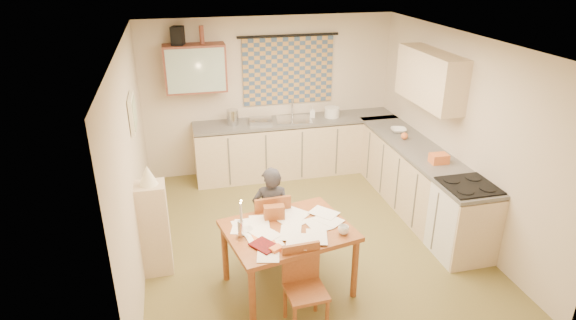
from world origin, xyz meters
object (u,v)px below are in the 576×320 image
object	(u,v)px
counter_back	(297,147)
stove	(463,220)
counter_right	(417,180)
dining_table	(288,258)
shelf_stand	(155,229)
person	(271,215)
chair_far	(270,239)

from	to	relation	value
counter_back	stove	xyz separation A→B (m)	(1.31, -2.75, 0.02)
counter_right	dining_table	xyz separation A→B (m)	(-2.16, -1.27, -0.07)
counter_right	stove	size ratio (longest dim) A/B	3.14
counter_back	dining_table	world-z (taller)	counter_back
shelf_stand	person	bearing A→B (deg)	-4.03
counter_right	chair_far	size ratio (longest dim) A/B	3.25
counter_right	shelf_stand	world-z (taller)	shelf_stand
person	stove	bearing A→B (deg)	177.73
counter_right	dining_table	size ratio (longest dim) A/B	2.07
counter_back	dining_table	size ratio (longest dim) A/B	2.31
person	counter_right	bearing A→B (deg)	-153.60
dining_table	shelf_stand	xyz separation A→B (m)	(-1.38, 0.66, 0.17)
chair_far	person	xyz separation A→B (m)	(0.02, -0.00, 0.32)
shelf_stand	counter_back	bearing A→B (deg)	44.92
counter_back	chair_far	bearing A→B (deg)	-112.05
stove	shelf_stand	bearing A→B (deg)	171.47
stove	shelf_stand	xyz separation A→B (m)	(-3.54, 0.53, 0.08)
chair_far	stove	bearing A→B (deg)	165.87
dining_table	person	bearing A→B (deg)	85.08
dining_table	person	world-z (taller)	person
dining_table	chair_far	bearing A→B (deg)	87.51
counter_back	dining_table	xyz separation A→B (m)	(-0.85, -2.88, -0.07)
counter_back	chair_far	xyz separation A→B (m)	(-0.94, -2.31, -0.17)
stove	person	xyz separation A→B (m)	(-2.23, 0.44, 0.13)
chair_far	person	distance (m)	0.32
person	shelf_stand	size ratio (longest dim) A/B	1.09
stove	chair_far	world-z (taller)	stove
stove	shelf_stand	size ratio (longest dim) A/B	0.85
counter_back	shelf_stand	bearing A→B (deg)	-135.08
stove	person	world-z (taller)	person
stove	dining_table	bearing A→B (deg)	-176.55
dining_table	shelf_stand	distance (m)	1.54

